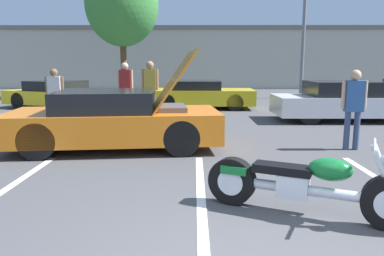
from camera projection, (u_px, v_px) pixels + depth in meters
name	position (u px, v px, depth m)	size (l,w,h in m)	color
parking_stripe_middle	(202.00, 212.00, 4.52)	(0.12, 5.26, 0.01)	white
far_building	(202.00, 56.00, 28.13)	(32.00, 4.20, 4.40)	#B2AD9E
light_pole	(306.00, 25.00, 18.85)	(1.21, 0.28, 6.64)	slate
tree_background	(122.00, 4.00, 19.11)	(3.74, 3.74, 6.94)	brown
motorcycle	(304.00, 185.00, 4.37)	(2.23, 1.20, 0.93)	black
show_car_hood_open	(115.00, 120.00, 7.85)	(4.51, 2.37, 2.05)	orange
parked_car_mid_right_row	(345.00, 102.00, 11.72)	(4.44, 1.90, 1.23)	white
parked_car_mid_left_row	(200.00, 95.00, 15.01)	(4.23, 2.06, 1.11)	yellow
parked_car_left_row	(59.00, 95.00, 15.00)	(4.70, 3.24, 1.10)	yellow
spectator_near_motorcycle	(55.00, 93.00, 10.50)	(0.52, 0.22, 1.64)	brown
spectator_by_show_car	(125.00, 85.00, 12.43)	(0.52, 0.24, 1.81)	gray
spectator_midground	(150.00, 85.00, 11.54)	(0.52, 0.24, 1.85)	#333338
spectator_far_lot	(354.00, 103.00, 7.66)	(0.52, 0.22, 1.65)	#38476B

